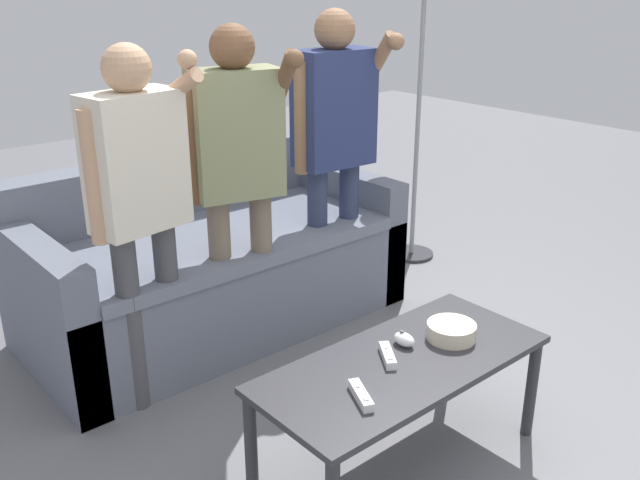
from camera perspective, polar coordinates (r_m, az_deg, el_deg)
The scene contains 10 objects.
ground_plane at distance 2.84m, azimuth 9.67°, elevation -16.15°, with size 12.00×12.00×0.00m, color slate.
couch at distance 3.59m, azimuth -8.90°, elevation -2.08°, with size 1.85×0.92×0.82m.
coffee_table at distance 2.52m, azimuth 6.75°, elevation -10.81°, with size 1.09×0.48×0.44m.
snack_bowl at distance 2.63m, azimuth 10.70°, elevation -7.35°, with size 0.18×0.18×0.06m, color beige.
game_remote_nunchuk at distance 2.56m, azimuth 6.90°, elevation -8.08°, with size 0.06×0.09×0.05m.
player_left at distance 2.76m, azimuth -14.62°, elevation 4.07°, with size 0.45×0.28×1.47m.
player_center at distance 3.02m, azimuth -6.77°, elevation 6.57°, with size 0.43×0.42×1.51m.
player_right at distance 3.43m, azimuth 1.19°, elevation 8.85°, with size 0.45×0.38×1.55m.
game_remote_wand_near at distance 2.26m, azimuth 3.37°, elevation -12.57°, with size 0.10×0.16×0.03m.
game_remote_wand_far at distance 2.48m, azimuth 5.56°, elevation -9.39°, with size 0.12×0.15×0.03m.
Camera 1 is at (-1.79, -1.39, 1.71)m, focal length 39.09 mm.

